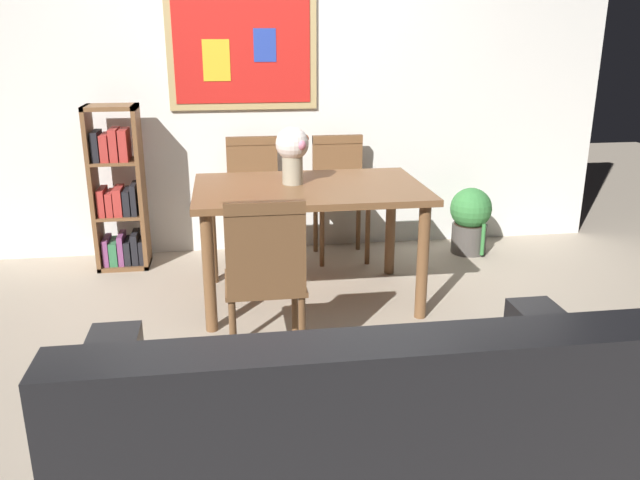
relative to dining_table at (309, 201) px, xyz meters
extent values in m
plane|color=tan|center=(-0.12, -0.59, -0.65)|extent=(12.00, 12.00, 0.00)
cube|color=silver|center=(-0.12, 1.13, 0.65)|extent=(5.20, 0.10, 2.60)
cube|color=tan|center=(-0.35, 1.06, 0.87)|extent=(1.08, 0.02, 0.84)
cube|color=red|center=(-0.35, 1.05, 0.87)|extent=(0.98, 0.01, 0.74)
cube|color=gold|center=(-0.54, 1.04, 0.80)|extent=(0.20, 0.00, 0.29)
cube|color=#263FA5|center=(-0.19, 1.04, 0.91)|extent=(0.16, 0.00, 0.23)
cube|color=brown|center=(0.00, 0.00, 0.08)|extent=(1.41, 0.92, 0.04)
cylinder|color=brown|center=(-0.62, -0.38, -0.30)|extent=(0.07, 0.07, 0.71)
cylinder|color=brown|center=(0.62, -0.38, -0.30)|extent=(0.07, 0.07, 0.71)
cylinder|color=brown|center=(-0.62, 0.38, -0.30)|extent=(0.07, 0.07, 0.71)
cylinder|color=brown|center=(0.62, 0.38, -0.30)|extent=(0.07, 0.07, 0.71)
cube|color=brown|center=(-0.33, -0.78, -0.21)|extent=(0.40, 0.40, 0.03)
cube|color=#C6B299|center=(-0.33, -0.78, -0.19)|extent=(0.36, 0.36, 0.03)
cylinder|color=brown|center=(-0.50, -0.95, -0.44)|extent=(0.04, 0.04, 0.42)
cylinder|color=brown|center=(-0.16, -0.95, -0.44)|extent=(0.04, 0.04, 0.42)
cylinder|color=brown|center=(-0.50, -0.61, -0.44)|extent=(0.04, 0.04, 0.42)
cylinder|color=brown|center=(-0.16, -0.61, -0.44)|extent=(0.04, 0.04, 0.42)
cube|color=brown|center=(-0.33, -0.96, 0.03)|extent=(0.38, 0.04, 0.46)
cube|color=brown|center=(-0.33, -0.96, 0.23)|extent=(0.38, 0.05, 0.06)
cube|color=brown|center=(0.34, 0.75, -0.21)|extent=(0.40, 0.40, 0.03)
cube|color=#C6B299|center=(0.34, 0.75, -0.19)|extent=(0.36, 0.36, 0.03)
cylinder|color=brown|center=(0.51, 0.92, -0.44)|extent=(0.04, 0.04, 0.42)
cylinder|color=brown|center=(0.17, 0.92, -0.44)|extent=(0.04, 0.04, 0.42)
cylinder|color=brown|center=(0.51, 0.58, -0.44)|extent=(0.04, 0.04, 0.42)
cylinder|color=brown|center=(0.17, 0.58, -0.44)|extent=(0.04, 0.04, 0.42)
cube|color=brown|center=(0.34, 0.93, 0.03)|extent=(0.38, 0.04, 0.46)
cube|color=brown|center=(0.34, 0.93, 0.23)|extent=(0.38, 0.05, 0.06)
cube|color=brown|center=(-0.31, 0.78, -0.21)|extent=(0.40, 0.40, 0.03)
cube|color=#C6B299|center=(-0.31, 0.78, -0.19)|extent=(0.36, 0.36, 0.03)
cylinder|color=brown|center=(-0.14, 0.95, -0.44)|extent=(0.04, 0.04, 0.42)
cylinder|color=brown|center=(-0.48, 0.95, -0.44)|extent=(0.04, 0.04, 0.42)
cylinder|color=brown|center=(-0.14, 0.61, -0.44)|extent=(0.04, 0.04, 0.42)
cylinder|color=brown|center=(-0.48, 0.61, -0.44)|extent=(0.04, 0.04, 0.42)
cube|color=brown|center=(-0.31, 0.96, 0.03)|extent=(0.38, 0.04, 0.46)
cube|color=brown|center=(-0.31, 0.96, 0.23)|extent=(0.38, 0.05, 0.06)
cube|color=black|center=(-0.12, -1.95, -0.45)|extent=(1.80, 0.84, 0.40)
cube|color=black|center=(-0.12, -2.27, -0.03)|extent=(1.80, 0.20, 0.44)
cube|color=black|center=(-0.93, -1.95, -0.14)|extent=(0.18, 0.80, 0.22)
cube|color=black|center=(0.69, -1.95, -0.14)|extent=(0.18, 0.80, 0.22)
cube|color=#8C6B4C|center=(-0.57, -2.13, -0.09)|extent=(0.32, 0.16, 0.33)
cube|color=#334C72|center=(-0.12, -2.13, -0.09)|extent=(0.32, 0.16, 0.33)
cube|color=brown|center=(-1.44, 0.81, -0.06)|extent=(0.03, 0.28, 1.17)
cube|color=brown|center=(-1.11, 0.81, -0.06)|extent=(0.03, 0.28, 1.17)
cube|color=brown|center=(-1.27, 0.81, -0.64)|extent=(0.36, 0.28, 0.03)
cube|color=brown|center=(-1.27, 0.81, 0.51)|extent=(0.36, 0.28, 0.03)
cube|color=brown|center=(-1.27, 0.81, -0.26)|extent=(0.30, 0.28, 0.02)
cube|color=brown|center=(-1.27, 0.81, 0.13)|extent=(0.30, 0.28, 0.02)
cube|color=#7F3F72|center=(-1.39, 0.81, -0.52)|extent=(0.04, 0.22, 0.20)
cube|color=#337247|center=(-1.34, 0.81, -0.53)|extent=(0.06, 0.22, 0.17)
cube|color=#7F3F72|center=(-1.29, 0.81, -0.51)|extent=(0.04, 0.22, 0.22)
cube|color=black|center=(-1.24, 0.81, -0.53)|extent=(0.04, 0.22, 0.17)
cube|color=black|center=(-1.19, 0.81, -0.51)|extent=(0.04, 0.22, 0.23)
cube|color=black|center=(-1.13, 0.81, -0.53)|extent=(0.06, 0.22, 0.17)
cube|color=#B2332D|center=(-1.39, 0.81, -0.15)|extent=(0.05, 0.22, 0.19)
cube|color=#B2332D|center=(-1.33, 0.81, -0.17)|extent=(0.05, 0.22, 0.17)
cube|color=#B2332D|center=(-1.27, 0.81, -0.15)|extent=(0.06, 0.22, 0.19)
cube|color=black|center=(-1.21, 0.81, -0.16)|extent=(0.05, 0.22, 0.18)
cube|color=black|center=(-1.16, 0.81, -0.14)|extent=(0.04, 0.22, 0.22)
cube|color=black|center=(-1.39, 0.81, 0.24)|extent=(0.05, 0.22, 0.21)
cube|color=#B2332D|center=(-1.33, 0.81, 0.23)|extent=(0.05, 0.22, 0.19)
cube|color=#B2332D|center=(-1.26, 0.81, 0.25)|extent=(0.05, 0.22, 0.22)
cube|color=#B2332D|center=(-1.20, 0.81, 0.25)|extent=(0.06, 0.22, 0.22)
cylinder|color=#4C4742|center=(1.35, 0.73, -0.54)|extent=(0.27, 0.27, 0.23)
cylinder|color=#332319|center=(1.35, 0.73, -0.43)|extent=(0.24, 0.24, 0.02)
sphere|color=#387F3D|center=(1.35, 0.73, -0.29)|extent=(0.32, 0.32, 0.32)
cylinder|color=#387F3D|center=(1.40, 0.59, -0.50)|extent=(0.03, 0.03, 0.24)
cylinder|color=#387F3D|center=(1.48, 0.82, -0.52)|extent=(0.03, 0.03, 0.27)
cylinder|color=tan|center=(-0.10, 0.07, 0.19)|extent=(0.13, 0.13, 0.18)
sphere|color=silver|center=(-0.10, 0.07, 0.35)|extent=(0.20, 0.20, 0.20)
sphere|color=pink|center=(-0.14, 0.14, 0.34)|extent=(0.06, 0.06, 0.06)
sphere|color=pink|center=(-0.05, 0.00, 0.35)|extent=(0.07, 0.07, 0.07)
sphere|color=#D86633|center=(-0.02, 0.09, 0.38)|extent=(0.06, 0.06, 0.06)
camera|label=1|loc=(-0.49, -3.83, 1.00)|focal=36.08mm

